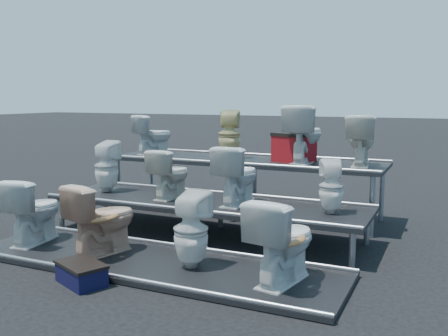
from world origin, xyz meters
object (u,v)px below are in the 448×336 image
at_px(toilet_1, 102,218).
at_px(toilet_3, 283,240).
at_px(toilet_2, 191,230).
at_px(toilet_7, 331,187).
at_px(toilet_0, 34,210).
at_px(toilet_10, 304,134).
at_px(toilet_5, 170,174).
at_px(toilet_4, 106,166).
at_px(toilet_9, 229,134).
at_px(toilet_8, 153,135).
at_px(toilet_6, 237,175).
at_px(toilet_11, 361,140).
at_px(red_crate, 294,149).
at_px(step_stool, 81,275).

height_order(toilet_1, toilet_3, toilet_3).
relative_size(toilet_2, toilet_7, 1.26).
xyz_separation_m(toilet_0, toilet_10, (2.58, 2.60, 0.82)).
bearing_deg(toilet_7, toilet_5, -19.92).
distance_m(toilet_0, toilet_4, 1.35).
xyz_separation_m(toilet_5, toilet_9, (0.28, 1.30, 0.44)).
bearing_deg(toilet_2, toilet_3, -179.01).
bearing_deg(toilet_3, toilet_10, -67.68).
xyz_separation_m(toilet_0, toilet_8, (0.04, 2.60, 0.73)).
relative_size(toilet_6, toilet_11, 1.06).
relative_size(toilet_3, toilet_10, 0.99).
xyz_separation_m(toilet_6, toilet_7, (1.18, 0.00, -0.06)).
bearing_deg(toilet_11, toilet_4, 15.83).
bearing_deg(toilet_1, toilet_2, -164.14).
xyz_separation_m(toilet_0, toilet_2, (2.14, 0.00, 0.00)).
bearing_deg(toilet_4, red_crate, -151.01).
relative_size(toilet_0, red_crate, 1.52).
distance_m(toilet_2, toilet_11, 2.97).
relative_size(toilet_7, toilet_8, 0.98).
height_order(toilet_1, toilet_9, toilet_9).
distance_m(toilet_2, toilet_8, 3.42).
height_order(toilet_6, toilet_11, toilet_11).
distance_m(toilet_1, toilet_10, 3.14).
height_order(toilet_5, red_crate, red_crate).
relative_size(toilet_6, toilet_7, 1.18).
relative_size(toilet_9, toilet_11, 1.06).
height_order(toilet_0, toilet_8, toilet_8).
xyz_separation_m(toilet_2, toilet_9, (-0.74, 2.60, 0.78)).
distance_m(toilet_1, toilet_5, 1.35).
distance_m(toilet_2, step_stool, 1.15).
bearing_deg(toilet_3, toilet_5, -22.52).
distance_m(toilet_7, toilet_9, 2.32).
xyz_separation_m(toilet_1, toilet_5, (0.10, 1.30, 0.33)).
bearing_deg(toilet_10, step_stool, 69.65).
bearing_deg(toilet_9, toilet_7, 124.77).
relative_size(toilet_3, toilet_5, 1.24).
xyz_separation_m(toilet_2, red_crate, (0.28, 2.63, 0.59)).
height_order(toilet_9, step_stool, toilet_9).
xyz_separation_m(toilet_1, toilet_7, (2.25, 1.30, 0.32)).
xyz_separation_m(toilet_1, toilet_2, (1.12, 0.00, -0.00)).
bearing_deg(toilet_11, red_crate, -7.39).
xyz_separation_m(toilet_6, red_crate, (0.33, 1.33, 0.21)).
height_order(toilet_7, toilet_10, toilet_10).
bearing_deg(toilet_0, step_stool, 143.43).
distance_m(toilet_3, toilet_4, 3.32).
distance_m(toilet_0, toilet_7, 3.54).
relative_size(toilet_1, toilet_5, 1.22).
distance_m(toilet_2, red_crate, 2.71).
distance_m(toilet_4, red_crate, 2.70).
bearing_deg(toilet_8, toilet_7, -177.93).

